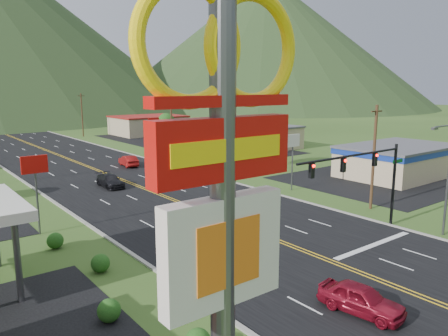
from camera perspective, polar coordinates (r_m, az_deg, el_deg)
pylon_sign at (r=9.89m, az=-0.18°, el=-3.79°), size 4.32×0.60×14.00m
traffic_signal at (r=35.85m, az=18.14°, el=-0.16°), size 13.10×0.43×7.00m
streetlight_east at (r=38.00m, az=27.12°, el=-0.45°), size 3.28×0.25×9.00m
building_east_near at (r=61.79m, az=21.84°, el=1.12°), size 15.40×10.40×4.10m
building_east_mid at (r=82.29m, az=4.31°, el=4.00°), size 14.40×11.40×4.30m
building_east_far at (r=108.68m, az=-9.83°, el=5.57°), size 16.40×12.40×4.50m
pole_sign_west_a at (r=37.28m, az=-23.45°, el=-0.55°), size 2.00×0.18×6.40m
pole_sign_east_a at (r=49.58m, az=8.97°, el=2.82°), size 2.00×0.18×6.40m
pole_sign_east_b at (r=75.04m, az=-9.17°, el=5.47°), size 2.00×0.18×6.40m
tree_east_a at (r=64.43m, az=6.67°, el=3.64°), size 3.84×3.84×5.82m
tree_east_b at (r=97.13m, az=-7.54°, el=6.00°), size 3.84×3.84×5.82m
utility_pole_a at (r=43.84m, az=18.97°, el=1.43°), size 1.60×0.28×10.00m
utility_pole_b at (r=70.96m, az=-6.87°, el=5.29°), size 1.60×0.28×10.00m
utility_pole_c at (r=107.15m, az=-18.05°, el=6.67°), size 1.60×0.28×10.00m
utility_pole_d at (r=145.36m, az=-23.51°, el=7.25°), size 1.60×0.28×10.00m
mountain_ne at (r=250.43m, az=5.56°, el=16.02°), size 180.00×180.00×70.00m
car_red_near at (r=24.85m, az=17.46°, el=-16.08°), size 2.54×4.76×1.54m
car_dark_mid at (r=52.96m, az=-14.65°, el=-1.65°), size 2.21×5.09×1.46m
car_red_far at (r=65.88m, az=-12.37°, el=0.89°), size 2.28×4.95×1.57m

